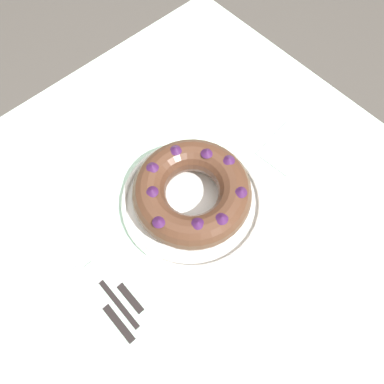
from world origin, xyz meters
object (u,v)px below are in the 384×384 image
cake_knife (121,286)px  serving_knife (107,308)px  bundt_cake (192,192)px  napkin (287,148)px  fork (108,290)px  serving_dish (192,201)px

cake_knife → serving_knife: bearing=-159.2°
bundt_cake → cake_knife: bundt_cake is taller
cake_knife → napkin: 0.56m
fork → cake_knife: size_ratio=1.07×
bundt_cake → cake_knife: (-0.26, -0.04, -0.06)m
serving_dish → cake_knife: bearing=-170.2°
serving_dish → serving_knife: bearing=-168.8°
bundt_cake → fork: (-0.29, -0.03, -0.06)m
fork → napkin: 0.59m
fork → napkin: (0.59, -0.02, -0.00)m
bundt_cake → fork: bearing=-173.5°
bundt_cake → serving_dish: bearing=84.8°
serving_dish → cake_knife: serving_dish is taller
serving_dish → napkin: (0.30, -0.05, -0.01)m
fork → napkin: size_ratio=1.29×
serving_knife → cake_knife: (0.05, 0.02, -0.00)m
fork → cake_knife: bearing=-20.8°
cake_knife → napkin: cake_knife is taller
bundt_cake → cake_knife: bearing=-170.2°
serving_dish → bundt_cake: bundt_cake is taller
fork → serving_knife: (-0.03, -0.03, 0.00)m
serving_knife → cake_knife: 0.05m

